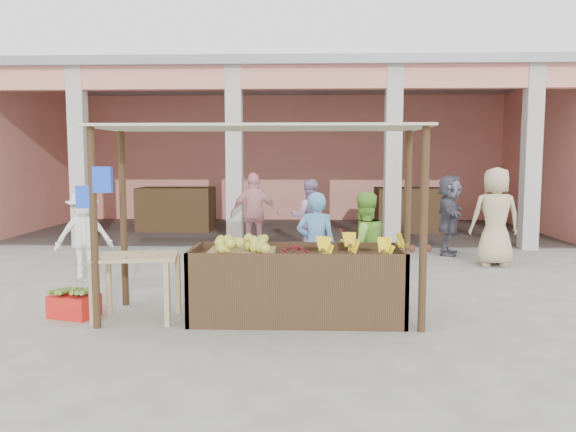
{
  "coord_description": "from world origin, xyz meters",
  "views": [
    {
      "loc": [
        0.63,
        -6.82,
        1.99
      ],
      "look_at": [
        0.35,
        1.2,
        1.17
      ],
      "focal_mm": 35.0,
      "sensor_mm": 36.0,
      "label": 1
    }
  ],
  "objects_px": {
    "fruit_stall": "(297,288)",
    "motorcycle": "(317,256)",
    "red_crate": "(74,306)",
    "vendor_blue": "(316,242)",
    "vendor_green": "(363,244)",
    "side_table": "(136,266)"
  },
  "relations": [
    {
      "from": "side_table",
      "to": "vendor_green",
      "type": "distance_m",
      "value": 3.05
    },
    {
      "from": "fruit_stall",
      "to": "side_table",
      "type": "relative_size",
      "value": 2.36
    },
    {
      "from": "red_crate",
      "to": "motorcycle",
      "type": "relative_size",
      "value": 0.32
    },
    {
      "from": "side_table",
      "to": "red_crate",
      "type": "relative_size",
      "value": 2.01
    },
    {
      "from": "red_crate",
      "to": "motorcycle",
      "type": "height_order",
      "value": "motorcycle"
    },
    {
      "from": "fruit_stall",
      "to": "motorcycle",
      "type": "xyz_separation_m",
      "value": [
        0.29,
        2.0,
        0.04
      ]
    },
    {
      "from": "red_crate",
      "to": "vendor_green",
      "type": "xyz_separation_m",
      "value": [
        3.71,
        0.91,
        0.67
      ]
    },
    {
      "from": "side_table",
      "to": "motorcycle",
      "type": "xyz_separation_m",
      "value": [
        2.28,
        2.07,
        -0.23
      ]
    },
    {
      "from": "red_crate",
      "to": "vendor_blue",
      "type": "xyz_separation_m",
      "value": [
        3.06,
        1.04,
        0.67
      ]
    },
    {
      "from": "red_crate",
      "to": "vendor_blue",
      "type": "bearing_deg",
      "value": 35.48
    },
    {
      "from": "vendor_green",
      "to": "motorcycle",
      "type": "height_order",
      "value": "vendor_green"
    },
    {
      "from": "side_table",
      "to": "vendor_blue",
      "type": "relative_size",
      "value": 0.67
    },
    {
      "from": "vendor_blue",
      "to": "red_crate",
      "type": "bearing_deg",
      "value": 24.38
    },
    {
      "from": "vendor_blue",
      "to": "vendor_green",
      "type": "xyz_separation_m",
      "value": [
        0.65,
        -0.13,
        -0.01
      ]
    },
    {
      "from": "vendor_green",
      "to": "motorcycle",
      "type": "bearing_deg",
      "value": -82.12
    },
    {
      "from": "motorcycle",
      "to": "vendor_blue",
      "type": "bearing_deg",
      "value": 166.88
    },
    {
      "from": "side_table",
      "to": "vendor_blue",
      "type": "bearing_deg",
      "value": 16.45
    },
    {
      "from": "red_crate",
      "to": "vendor_green",
      "type": "distance_m",
      "value": 3.88
    },
    {
      "from": "fruit_stall",
      "to": "red_crate",
      "type": "distance_m",
      "value": 2.82
    },
    {
      "from": "vendor_blue",
      "to": "motorcycle",
      "type": "relative_size",
      "value": 0.96
    },
    {
      "from": "vendor_blue",
      "to": "motorcycle",
      "type": "bearing_deg",
      "value": -86.76
    },
    {
      "from": "fruit_stall",
      "to": "red_crate",
      "type": "xyz_separation_m",
      "value": [
        -2.81,
        0.0,
        -0.26
      ]
    }
  ]
}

